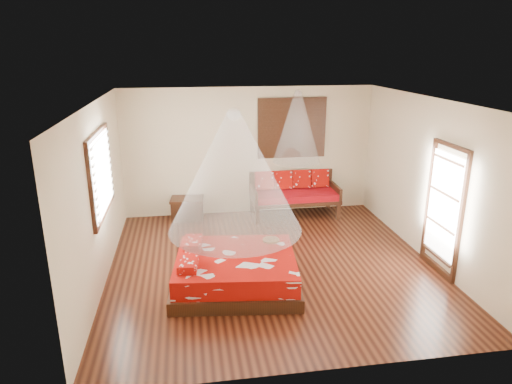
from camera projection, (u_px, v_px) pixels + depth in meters
The scene contains 10 objects.
room at pixel (273, 188), 7.47m from camera, with size 5.54×5.54×2.84m.
bed at pixel (235, 271), 7.15m from camera, with size 2.12×1.96×0.63m.
daybed at pixel (294, 192), 10.12m from camera, with size 1.91×0.85×0.97m.
storage_chest at pixel (187, 209), 9.92m from camera, with size 0.75×0.58×0.48m.
shutter_panel at pixel (292, 128), 10.01m from camera, with size 1.52×0.06×1.32m.
window_left at pixel (101, 173), 7.16m from camera, with size 0.10×1.74×1.34m.
glazed_door at pixel (444, 210), 7.41m from camera, with size 0.08×1.02×2.16m.
wine_tray at pixel (271, 237), 7.61m from camera, with size 0.28×0.28×0.23m.
mosquito_net_main at pixel (235, 172), 6.66m from camera, with size 2.02×2.02×1.80m, color white.
mosquito_net_daybed at pixel (297, 127), 9.54m from camera, with size 1.01×1.01×1.50m, color white.
Camera 1 is at (-1.38, -7.01, 3.60)m, focal length 32.00 mm.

